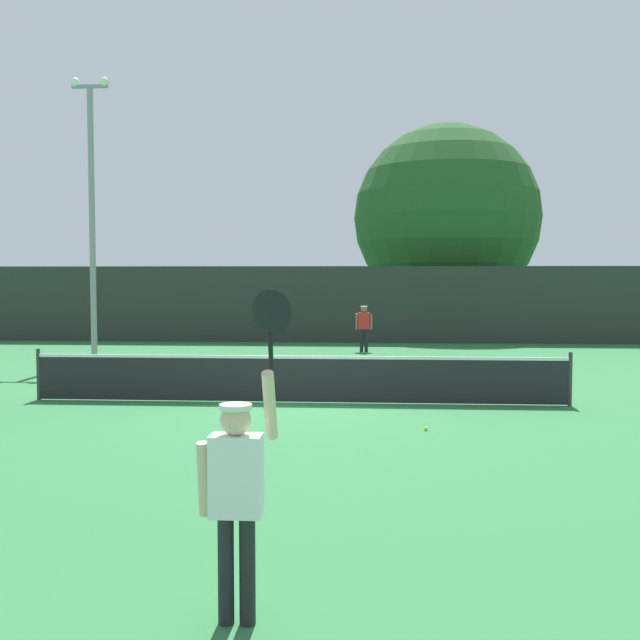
% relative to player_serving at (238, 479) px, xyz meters
% --- Properties ---
extents(ground_plane, '(120.00, 120.00, 0.00)m').
position_rel_player_serving_xyz_m(ground_plane, '(-0.51, 9.73, -1.09)').
color(ground_plane, '#2D723D').
extents(tennis_net, '(10.93, 0.08, 1.07)m').
position_rel_player_serving_xyz_m(tennis_net, '(-0.51, 9.73, -0.57)').
color(tennis_net, '#232328').
rests_on(tennis_net, ground).
extents(perimeter_fence, '(37.08, 0.12, 2.96)m').
position_rel_player_serving_xyz_m(perimeter_fence, '(-0.51, 23.74, 0.39)').
color(perimeter_fence, '#2D332D').
rests_on(perimeter_fence, ground).
extents(player_serving, '(0.68, 0.39, 2.48)m').
position_rel_player_serving_xyz_m(player_serving, '(0.00, 0.00, 0.00)').
color(player_serving, white).
rests_on(player_serving, ground).
extents(player_receiving, '(0.57, 0.23, 1.56)m').
position_rel_player_serving_xyz_m(player_receiving, '(0.73, 20.26, -0.14)').
color(player_receiving, red).
rests_on(player_receiving, ground).
extents(tennis_ball, '(0.07, 0.07, 0.07)m').
position_rel_player_serving_xyz_m(tennis_ball, '(1.89, 7.11, -1.05)').
color(tennis_ball, '#CCE033').
rests_on(tennis_ball, ground).
extents(light_pole, '(1.18, 0.28, 8.55)m').
position_rel_player_serving_xyz_m(light_pole, '(-7.51, 17.11, 3.76)').
color(light_pole, gray).
rests_on(light_pole, ground).
extents(large_tree, '(8.34, 8.34, 9.38)m').
position_rel_player_serving_xyz_m(large_tree, '(4.36, 29.10, 4.12)').
color(large_tree, brown).
rests_on(large_tree, ground).
extents(parked_car_near, '(2.17, 4.31, 1.69)m').
position_rel_player_serving_xyz_m(parked_car_near, '(-8.48, 32.66, -0.31)').
color(parked_car_near, black).
rests_on(parked_car_near, ground).
extents(parked_car_mid, '(2.17, 4.32, 1.69)m').
position_rel_player_serving_xyz_m(parked_car_mid, '(-3.31, 31.85, -0.31)').
color(parked_car_mid, white).
rests_on(parked_car_mid, ground).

